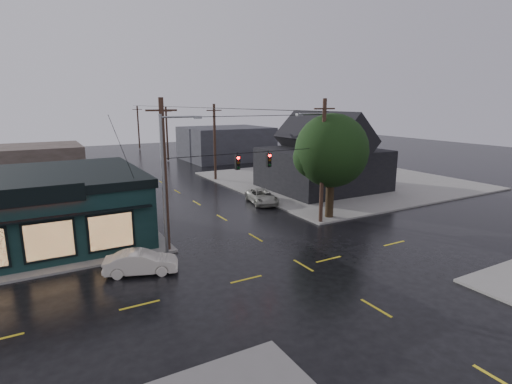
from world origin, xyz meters
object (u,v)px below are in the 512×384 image
utility_pole_nw (168,251)px  sedan_cream (141,262)px  corner_tree (332,151)px  utility_pole_ne (320,223)px  suv_silver (262,197)px

utility_pole_nw → sedan_cream: (-2.48, -2.76, 0.69)m
corner_tree → utility_pole_ne: corner_tree is taller
utility_pole_ne → sedan_cream: size_ratio=2.42×
corner_tree → utility_pole_nw: bearing=-177.0°
utility_pole_nw → utility_pole_ne: same height
utility_pole_ne → sedan_cream: bearing=-169.9°
utility_pole_ne → corner_tree: bearing=26.3°
suv_silver → utility_pole_nw: bearing=-134.6°
utility_pole_ne → suv_silver: bearing=96.0°
corner_tree → sedan_cream: 18.12m
utility_pole_nw → utility_pole_ne: size_ratio=1.00×
utility_pole_nw → sedan_cream: 3.77m
corner_tree → utility_pole_ne: size_ratio=0.87×
utility_pole_nw → utility_pole_ne: 13.00m
corner_tree → sedan_cream: (-17.01, -3.51, -5.18)m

